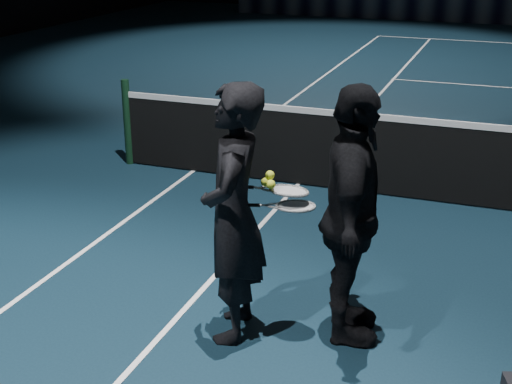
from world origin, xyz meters
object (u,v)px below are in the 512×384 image
at_px(racket_upper, 289,191).
at_px(racket_lower, 296,206).
at_px(player_a, 233,215).
at_px(player_b, 351,217).
at_px(tennis_balls, 269,181).

bearing_deg(racket_upper, racket_lower, -42.66).
distance_m(player_a, racket_lower, 0.46).
bearing_deg(player_a, player_b, 94.74).
bearing_deg(racket_lower, player_a, -180.00).
height_order(player_a, racket_lower, player_a).
xyz_separation_m(player_a, racket_lower, (0.43, 0.13, 0.08)).
height_order(player_b, racket_upper, player_b).
height_order(racket_lower, tennis_balls, tennis_balls).
relative_size(player_b, racket_lower, 2.86).
height_order(player_a, player_b, same).
bearing_deg(tennis_balls, racket_lower, 15.71).
distance_m(player_a, tennis_balls, 0.37).
distance_m(player_b, racket_upper, 0.49).
height_order(player_b, tennis_balls, player_b).
height_order(player_a, tennis_balls, player_a).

